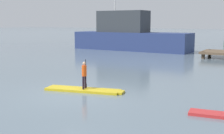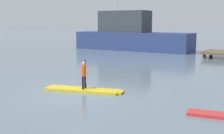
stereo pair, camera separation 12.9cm
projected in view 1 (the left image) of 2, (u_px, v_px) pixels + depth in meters
name	position (u px, v px, depth m)	size (l,w,h in m)	color
ground_plane	(76.00, 94.00, 12.40)	(240.00, 240.00, 0.00)	slate
paddleboard_near	(84.00, 90.00, 12.83)	(3.47, 1.46, 0.10)	gold
paddler_child_solo	(84.00, 74.00, 12.74)	(0.24, 0.40, 1.25)	black
fishing_boat_white_large	(129.00, 36.00, 31.53)	(12.56, 3.50, 8.65)	navy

